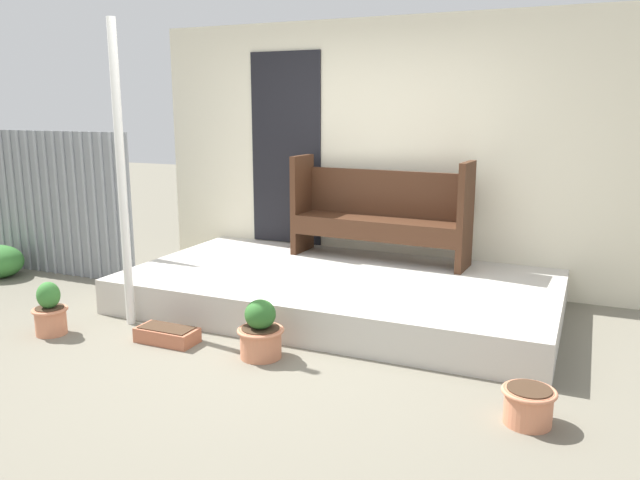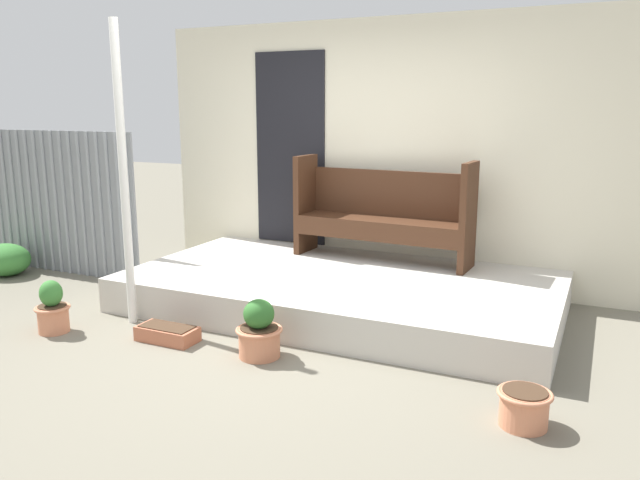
% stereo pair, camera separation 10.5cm
% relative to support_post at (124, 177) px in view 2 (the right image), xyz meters
% --- Properties ---
extents(ground_plane, '(24.00, 24.00, 0.00)m').
position_rel_support_post_xyz_m(ground_plane, '(1.25, 0.07, -1.21)').
color(ground_plane, '#706B5B').
extents(porch_slab, '(3.71, 2.01, 0.30)m').
position_rel_support_post_xyz_m(porch_slab, '(1.43, 1.07, -1.06)').
color(porch_slab, beige).
rests_on(porch_slab, ground_plane).
extents(house_wall, '(4.91, 0.08, 2.60)m').
position_rel_support_post_xyz_m(house_wall, '(1.38, 2.11, 0.09)').
color(house_wall, beige).
rests_on(house_wall, ground_plane).
extents(fence_corrugated, '(3.00, 0.05, 1.51)m').
position_rel_support_post_xyz_m(fence_corrugated, '(-2.25, 0.94, -0.45)').
color(fence_corrugated, gray).
rests_on(fence_corrugated, ground_plane).
extents(support_post, '(0.07, 0.07, 2.42)m').
position_rel_support_post_xyz_m(support_post, '(0.00, 0.00, 0.00)').
color(support_post, white).
rests_on(support_post, ground_plane).
extents(bench, '(1.74, 0.49, 0.98)m').
position_rel_support_post_xyz_m(bench, '(1.56, 1.77, -0.42)').
color(bench, '#422616').
rests_on(bench, porch_slab).
extents(flower_pot_left, '(0.27, 0.27, 0.43)m').
position_rel_support_post_xyz_m(flower_pot_left, '(-0.40, -0.45, -1.02)').
color(flower_pot_left, tan).
rests_on(flower_pot_left, ground_plane).
extents(flower_pot_middle, '(0.34, 0.34, 0.43)m').
position_rel_support_post_xyz_m(flower_pot_middle, '(1.33, -0.19, -1.02)').
color(flower_pot_middle, tan).
rests_on(flower_pot_middle, ground_plane).
extents(flower_pot_right, '(0.31, 0.31, 0.21)m').
position_rel_support_post_xyz_m(flower_pot_right, '(3.18, -0.43, -1.09)').
color(flower_pot_right, tan).
rests_on(flower_pot_right, ground_plane).
extents(planter_box_rect, '(0.47, 0.23, 0.12)m').
position_rel_support_post_xyz_m(planter_box_rect, '(0.54, -0.23, -1.15)').
color(planter_box_rect, '#B76647').
rests_on(planter_box_rect, ground_plane).
extents(shrub_by_fence, '(0.54, 0.48, 0.34)m').
position_rel_support_post_xyz_m(shrub_by_fence, '(-2.23, 0.58, -1.04)').
color(shrub_by_fence, '#387A33').
rests_on(shrub_by_fence, ground_plane).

